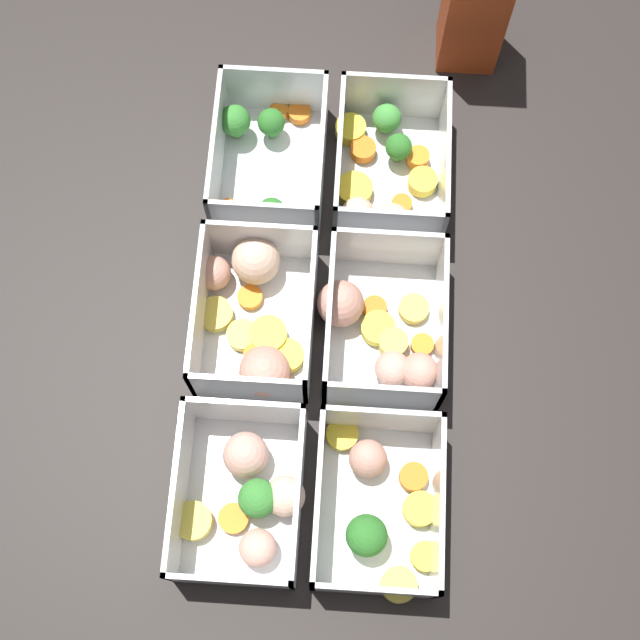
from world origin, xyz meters
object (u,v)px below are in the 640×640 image
Objects in this scene: container_near_center at (254,315)px; container_near_right at (247,495)px; container_far_left at (386,171)px; container_far_center at (380,328)px; container_near_left at (267,155)px; container_far_right at (378,505)px.

container_near_center and container_near_right have the same top height.
container_far_center is (0.18, 0.00, 0.00)m from container_far_left.
container_far_left and container_far_center have the same top height.
container_far_left is at bearing 85.62° from container_near_left.
container_near_right is (0.18, 0.01, 0.00)m from container_near_center.
container_near_center and container_far_left have the same top height.
container_far_right is at bearing 89.06° from container_near_right.
container_far_center and container_far_right have the same top height.
container_near_left is 0.94× the size of container_far_right.
container_far_left is at bearing -179.07° from container_far_right.
container_near_center is 0.18m from container_near_right.
container_far_left is at bearing 161.33° from container_near_right.
container_far_left is 0.18m from container_far_center.
container_near_left is 0.36m from container_near_right.
container_near_left is 1.04× the size of container_near_right.
container_far_right is at bearing 0.93° from container_far_left.
container_far_center is (-0.18, 0.12, -0.00)m from container_near_right.
container_near_right is at bearing 2.54° from container_near_center.
container_near_right is 1.00× the size of container_far_center.
container_near_left and container_far_center have the same top height.
container_far_left is 0.36m from container_far_right.
container_near_center is 0.23m from container_far_right.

